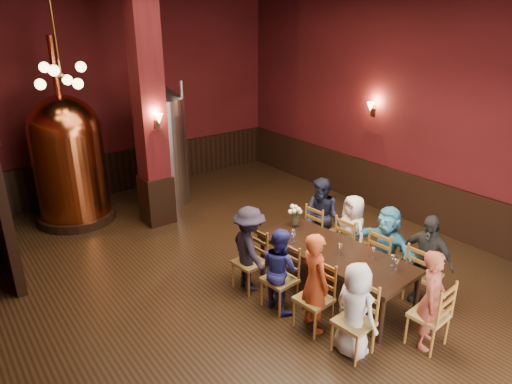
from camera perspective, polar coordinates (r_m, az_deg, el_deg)
room at (r=6.94m, az=-1.14°, el=6.14°), size 10.00×10.02×4.50m
wainscot_right at (r=10.21m, az=17.26°, el=-0.14°), size 0.08×9.90×1.00m
wainscot_back at (r=11.67m, az=-15.51°, el=2.70°), size 7.90×0.08×1.00m
column at (r=9.17m, az=-13.15°, el=9.34°), size 0.58×0.58×4.50m
pendant_cluster at (r=8.65m, az=-23.20°, el=13.25°), size 0.90×0.90×1.70m
sconce_wall at (r=10.17m, az=14.46°, el=10.07°), size 0.20×0.20×0.36m
sconce_column at (r=8.92m, az=-12.31°, el=8.74°), size 0.20×0.20×0.36m
dining_table at (r=7.03m, az=9.89°, el=-7.74°), size 1.20×2.48×0.75m
chair_0 at (r=6.08m, az=12.14°, el=-15.60°), size 0.50×0.50×0.92m
person_0 at (r=5.98m, az=12.28°, el=-14.20°), size 0.41×0.63×1.28m
chair_1 at (r=6.41m, az=7.22°, el=-13.12°), size 0.50×0.50×0.92m
person_1 at (r=6.26m, az=7.33°, el=-11.13°), size 0.44×0.58×1.45m
chair_2 at (r=6.78m, az=2.96°, el=-10.85°), size 0.50×0.50×0.92m
person_2 at (r=6.69m, az=2.99°, el=-9.57°), size 0.33×0.63×1.27m
chair_3 at (r=7.20m, az=-0.84°, el=-8.75°), size 0.50×0.50×0.92m
person_3 at (r=7.08m, az=-0.85°, el=-7.13°), size 0.66×0.97×1.38m
chair_4 at (r=7.33m, az=20.21°, el=-9.60°), size 0.50×0.50×0.92m
person_4 at (r=7.21m, az=20.46°, el=-7.90°), size 0.46×0.87×1.42m
chair_5 at (r=7.60m, az=15.79°, el=-7.88°), size 0.50×0.50×0.92m
person_5 at (r=7.51m, az=15.94°, el=-6.50°), size 0.40×1.24×1.33m
chair_6 at (r=7.92m, az=11.79°, el=-6.26°), size 0.50×0.50×0.92m
person_6 at (r=7.83m, az=11.90°, el=-4.98°), size 0.53×0.71×1.31m
chair_7 at (r=8.28m, az=8.09°, el=-4.73°), size 0.50×0.50×0.92m
person_7 at (r=8.17m, az=8.18°, el=-3.14°), size 0.44×0.74×1.42m
chair_8 at (r=6.48m, az=20.80°, el=-14.09°), size 0.50×0.50×0.92m
person_8 at (r=6.36m, az=21.07°, el=-12.44°), size 0.59×0.50×1.37m
copper_kettle at (r=9.99m, az=-22.36°, el=3.94°), size 1.69×1.69×3.72m
steel_vessel at (r=10.47m, az=-11.77°, el=6.01°), size 1.51×1.51×2.77m
rose_vase at (r=7.59m, az=4.99°, el=-2.56°), size 0.23×0.23×0.39m
wine_glass_0 at (r=7.21m, az=4.71°, el=-5.39°), size 0.07×0.07×0.17m
wine_glass_1 at (r=6.67m, az=17.15°, el=-8.70°), size 0.07×0.07×0.17m
wine_glass_2 at (r=6.88m, az=10.45°, el=-7.06°), size 0.07×0.07×0.17m
wine_glass_3 at (r=6.76m, az=16.72°, el=-8.23°), size 0.07×0.07×0.17m
wine_glass_4 at (r=6.88m, az=14.43°, el=-7.41°), size 0.07×0.07×0.17m
wine_glass_5 at (r=7.09m, az=4.67°, el=-5.85°), size 0.07×0.07×0.17m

